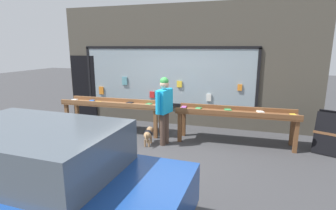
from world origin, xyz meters
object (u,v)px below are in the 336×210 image
at_px(person_browsing, 164,106).
at_px(small_dog, 148,134).
at_px(display_table_left, 113,106).
at_px(sandwich_board_sign, 329,131).
at_px(display_table_right, 235,115).
at_px(parked_car, 35,176).

height_order(person_browsing, small_dog, person_browsing).
bearing_deg(person_browsing, display_table_left, 85.22).
relative_size(person_browsing, sandwich_board_sign, 1.80).
bearing_deg(person_browsing, display_table_right, -57.57).
distance_m(person_browsing, small_dog, 0.82).
distance_m(display_table_left, parked_car, 4.13).
relative_size(display_table_left, parked_car, 0.72).
bearing_deg(display_table_right, sandwich_board_sign, 3.95).
bearing_deg(sandwich_board_sign, parked_car, -115.27).
bearing_deg(parked_car, person_browsing, 80.40).
bearing_deg(display_table_right, person_browsing, -160.99).
height_order(display_table_right, parked_car, parked_car).
relative_size(display_table_right, sandwich_board_sign, 3.14).
xyz_separation_m(person_browsing, sandwich_board_sign, (3.77, 0.72, -0.51)).
height_order(display_table_left, sandwich_board_sign, sandwich_board_sign).
relative_size(display_table_right, person_browsing, 1.74).
bearing_deg(sandwich_board_sign, display_table_right, -154.24).
xyz_separation_m(display_table_right, parked_car, (-2.34, -3.99, 0.01)).
xyz_separation_m(display_table_right, small_dog, (-2.04, -0.71, -0.46)).
xyz_separation_m(person_browsing, parked_car, (-0.68, -3.42, -0.25)).
relative_size(display_table_left, person_browsing, 1.74).
bearing_deg(display_table_left, display_table_right, 0.04).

